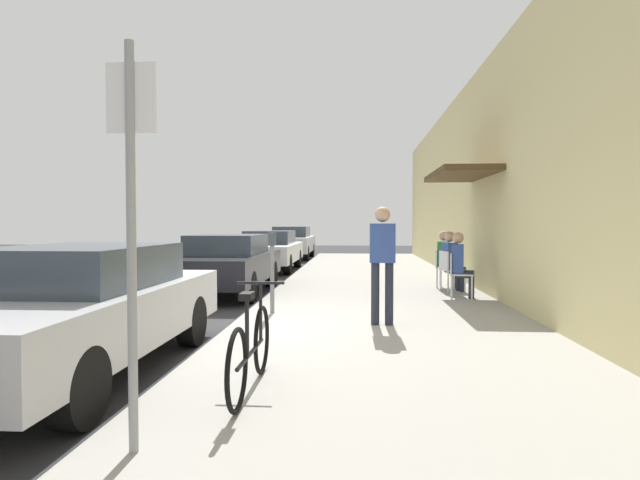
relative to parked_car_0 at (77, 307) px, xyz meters
The scene contains 17 objects.
ground_plane 2.41m from the parked_car_0, 61.45° to the left, with size 60.00×60.00×0.00m, color #2D2D30.
sidewalk_slab 5.27m from the parked_car_0, 50.21° to the left, with size 4.50×32.00×0.12m, color #9E9B93.
building_facade 7.25m from the parked_car_0, 35.09° to the left, with size 1.40×32.00×5.00m.
parked_car_0 is the anchor object (origin of this frame).
parked_car_1 6.30m from the parked_car_0, 90.00° to the left, with size 1.80×4.40×1.33m.
parked_car_2 12.08m from the parked_car_0, 90.00° to the left, with size 1.80×4.40×1.33m.
parked_car_3 18.03m from the parked_car_0, 90.00° to the left, with size 1.80×4.40×1.44m.
parking_meter 3.51m from the parked_car_0, 63.72° to the left, with size 0.12×0.10×1.32m.
street_sign 2.68m from the parked_car_0, 53.39° to the right, with size 0.32×0.06×2.60m.
bicycle_0 2.15m from the parked_car_0, 20.80° to the right, with size 0.46×1.71×0.90m.
cafe_chair_0 7.09m from the parked_car_0, 46.24° to the left, with size 0.52×0.52×0.87m.
seated_patron_0 7.12m from the parked_car_0, 45.83° to the left, with size 0.48×0.43×1.29m.
cafe_chair_1 7.79m from the parked_car_0, 50.98° to the left, with size 0.54×0.54×0.87m.
seated_patron_1 7.83m from the parked_car_0, 50.72° to the left, with size 0.49×0.44×1.29m.
cafe_chair_2 8.38m from the parked_car_0, 54.20° to the left, with size 0.56×0.56×0.87m.
seated_patron_2 8.40m from the parked_car_0, 53.80° to the left, with size 0.51×0.47×1.29m.
pedestrian_standing 4.02m from the parked_car_0, 34.78° to the left, with size 0.36×0.22×1.70m.
Camera 1 is at (1.82, -7.22, 1.58)m, focal length 29.16 mm.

